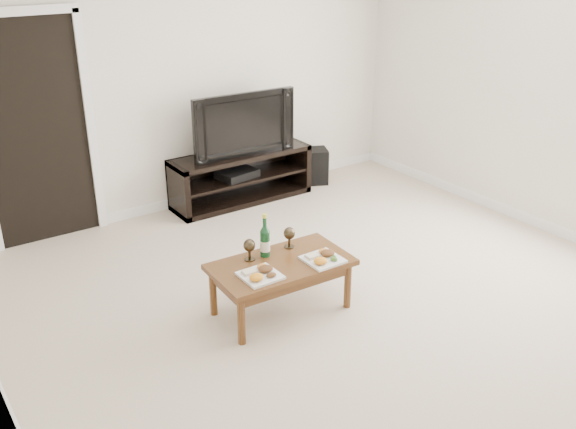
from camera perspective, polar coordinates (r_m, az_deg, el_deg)
The scene contains 13 objects.
floor at distance 5.01m, azimuth 6.51°, elevation -8.83°, with size 5.50×5.50×0.00m, color #BEAC99.
back_wall at distance 6.70m, azimuth -8.83°, elevation 11.54°, with size 5.00×0.04×2.60m, color silver.
doorway at distance 6.24m, azimuth -21.45°, elevation 6.66°, with size 0.90×0.02×2.05m, color black.
media_console at distance 6.94m, azimuth -4.18°, elevation 3.36°, with size 1.55×0.45×0.55m, color black.
television at distance 6.75m, azimuth -4.33°, elevation 8.18°, with size 1.15×0.15×0.66m, color black.
av_receiver at distance 6.89m, azimuth -4.55°, elevation 3.63°, with size 0.40×0.30×0.08m, color black.
subwoofer at distance 7.48m, azimuth 2.42°, elevation 4.34°, with size 0.27×0.27×0.40m, color black.
coffee_table at distance 4.92m, azimuth -0.62°, elevation -6.43°, with size 1.05×0.57×0.42m, color brown.
plate_left at distance 4.62m, azimuth -2.50°, elevation -5.18°, with size 0.27×0.27×0.07m, color white.
plate_right at distance 4.84m, azimuth 3.12°, elevation -3.75°, with size 0.27×0.27×0.07m, color white.
wine_bottle at distance 4.84m, azimuth -2.07°, elevation -1.85°, with size 0.07×0.07×0.35m, color #103D1D.
goblet_left at distance 4.83m, azimuth -3.45°, elevation -3.13°, with size 0.09×0.09×0.17m, color #362D1D, non-canonical shape.
goblet_right at distance 5.01m, azimuth 0.12°, elevation -2.05°, with size 0.09×0.09×0.17m, color #362D1D, non-canonical shape.
Camera 1 is at (-2.84, -3.14, 2.68)m, focal length 40.00 mm.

